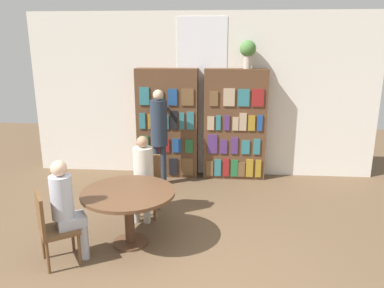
{
  "coord_description": "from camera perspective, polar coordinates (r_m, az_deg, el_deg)",
  "views": [
    {
      "loc": [
        0.39,
        -3.04,
        2.46
      ],
      "look_at": [
        -0.03,
        2.12,
        1.05
      ],
      "focal_mm": 35.0,
      "sensor_mm": 36.0,
      "label": 1
    }
  ],
  "objects": [
    {
      "name": "seated_reader_left",
      "position": [
        5.33,
        -7.51,
        -4.37
      ],
      "size": [
        0.29,
        0.38,
        1.21
      ],
      "rotation": [
        0.0,
        0.0,
        -3.18
      ],
      "color": "beige",
      "rests_on": "ground_plane"
    },
    {
      "name": "bookshelf_left",
      "position": [
        6.96,
        -3.75,
        3.13
      ],
      "size": [
        1.12,
        0.34,
        2.01
      ],
      "color": "brown",
      "rests_on": "ground_plane"
    },
    {
      "name": "chair_left_side",
      "position": [
        5.56,
        -7.0,
        -5.72
      ],
      "size": [
        0.41,
        0.41,
        0.87
      ],
      "rotation": [
        0.0,
        0.0,
        -3.18
      ],
      "color": "brown",
      "rests_on": "ground_plane"
    },
    {
      "name": "seated_reader_right",
      "position": [
        4.5,
        -18.57,
        -8.87
      ],
      "size": [
        0.4,
        0.38,
        1.22
      ],
      "rotation": [
        0.0,
        0.0,
        -0.98
      ],
      "color": "#B2B7C6",
      "rests_on": "ground_plane"
    },
    {
      "name": "wall_back",
      "position": [
        7.0,
        1.49,
        7.41
      ],
      "size": [
        6.4,
        0.07,
        3.0
      ],
      "color": "silver",
      "rests_on": "ground_plane"
    },
    {
      "name": "librarian_standing",
      "position": [
        6.48,
        -5.04,
        2.44
      ],
      "size": [
        0.29,
        0.56,
        1.69
      ],
      "color": "#232D3D",
      "rests_on": "ground_plane"
    },
    {
      "name": "flower_vase",
      "position": [
        6.74,
        8.51,
        13.88
      ],
      "size": [
        0.28,
        0.28,
        0.48
      ],
      "color": "#B7AD9E",
      "rests_on": "bookshelf_right"
    },
    {
      "name": "reading_table",
      "position": [
        4.71,
        -9.64,
        -8.49
      ],
      "size": [
        1.15,
        1.15,
        0.71
      ],
      "color": "brown",
      "rests_on": "ground_plane"
    },
    {
      "name": "bookshelf_right",
      "position": [
        6.89,
        6.53,
        2.92
      ],
      "size": [
        1.12,
        0.34,
        2.01
      ],
      "color": "brown",
      "rests_on": "ground_plane"
    },
    {
      "name": "chair_near_camera",
      "position": [
        4.56,
        -20.64,
        -11.53
      ],
      "size": [
        0.56,
        0.56,
        0.87
      ],
      "rotation": [
        0.0,
        0.0,
        -0.98
      ],
      "color": "brown",
      "rests_on": "ground_plane"
    }
  ]
}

